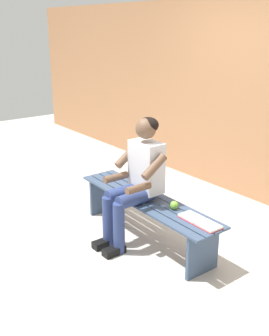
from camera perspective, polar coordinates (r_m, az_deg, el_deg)
ground_plane at (r=4.78m, az=-17.14°, el=-7.56°), size 10.00×7.00×0.04m
brick_wall at (r=5.45m, az=13.22°, el=9.53°), size 9.50×0.24×2.39m
bench_near at (r=4.12m, az=1.66°, el=-5.50°), size 1.83×0.45×0.44m
person_seated at (r=3.96m, az=0.30°, el=-1.21°), size 0.50×0.69×1.24m
apple at (r=3.85m, az=5.50°, el=-5.15°), size 0.08×0.08×0.08m
book_open at (r=3.64m, az=9.00°, el=-7.32°), size 0.42×0.17×0.02m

